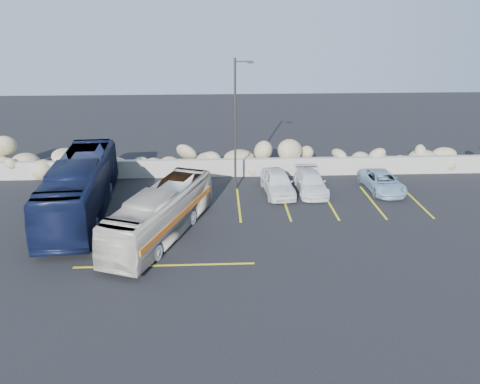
{
  "coord_description": "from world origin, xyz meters",
  "views": [
    {
      "loc": [
        1.5,
        -18.01,
        10.58
      ],
      "look_at": [
        2.53,
        4.0,
        1.95
      ],
      "focal_mm": 35.0,
      "sensor_mm": 36.0,
      "label": 1
    }
  ],
  "objects_px": {
    "tour_coach": "(80,187)",
    "car_c": "(311,183)",
    "car_a": "(278,182)",
    "car_d": "(382,182)",
    "vintage_bus": "(161,213)",
    "lamppost": "(236,122)"
  },
  "relations": [
    {
      "from": "tour_coach",
      "to": "car_c",
      "type": "xyz_separation_m",
      "value": [
        13.23,
        2.66,
        -0.94
      ]
    },
    {
      "from": "vintage_bus",
      "to": "car_a",
      "type": "xyz_separation_m",
      "value": [
        6.46,
        5.5,
        -0.5
      ]
    },
    {
      "from": "vintage_bus",
      "to": "tour_coach",
      "type": "relative_size",
      "value": 0.79
    },
    {
      "from": "lamppost",
      "to": "car_a",
      "type": "height_order",
      "value": "lamppost"
    },
    {
      "from": "tour_coach",
      "to": "vintage_bus",
      "type": "bearing_deg",
      "value": -37.13
    },
    {
      "from": "car_a",
      "to": "car_c",
      "type": "relative_size",
      "value": 1.02
    },
    {
      "from": "vintage_bus",
      "to": "car_a",
      "type": "height_order",
      "value": "vintage_bus"
    },
    {
      "from": "tour_coach",
      "to": "car_a",
      "type": "height_order",
      "value": "tour_coach"
    },
    {
      "from": "lamppost",
      "to": "car_c",
      "type": "relative_size",
      "value": 1.94
    },
    {
      "from": "tour_coach",
      "to": "car_d",
      "type": "xyz_separation_m",
      "value": [
        17.72,
        2.66,
        -0.96
      ]
    },
    {
      "from": "tour_coach",
      "to": "car_c",
      "type": "height_order",
      "value": "tour_coach"
    },
    {
      "from": "car_a",
      "to": "lamppost",
      "type": "bearing_deg",
      "value": 156.8
    },
    {
      "from": "car_c",
      "to": "car_d",
      "type": "bearing_deg",
      "value": -0.16
    },
    {
      "from": "vintage_bus",
      "to": "tour_coach",
      "type": "bearing_deg",
      "value": 167.75
    },
    {
      "from": "car_d",
      "to": "tour_coach",
      "type": "bearing_deg",
      "value": -175.15
    },
    {
      "from": "vintage_bus",
      "to": "car_d",
      "type": "height_order",
      "value": "vintage_bus"
    },
    {
      "from": "car_a",
      "to": "car_d",
      "type": "relative_size",
      "value": 1.01
    },
    {
      "from": "tour_coach",
      "to": "car_d",
      "type": "height_order",
      "value": "tour_coach"
    },
    {
      "from": "vintage_bus",
      "to": "car_c",
      "type": "bearing_deg",
      "value": 54.1
    },
    {
      "from": "tour_coach",
      "to": "car_d",
      "type": "distance_m",
      "value": 17.94
    },
    {
      "from": "car_a",
      "to": "car_d",
      "type": "height_order",
      "value": "car_a"
    },
    {
      "from": "lamppost",
      "to": "vintage_bus",
      "type": "xyz_separation_m",
      "value": [
        -3.96,
        -6.34,
        -3.08
      ]
    }
  ]
}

